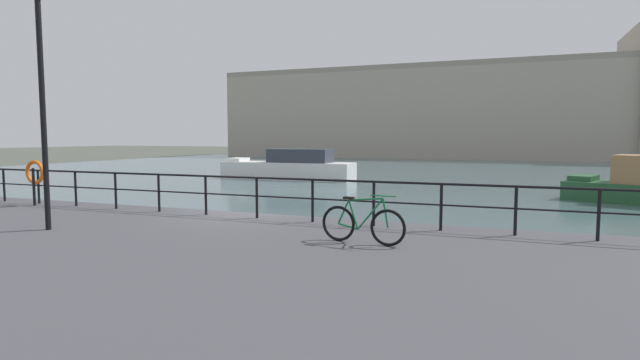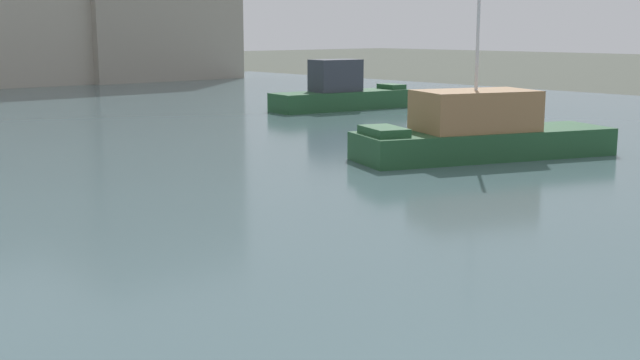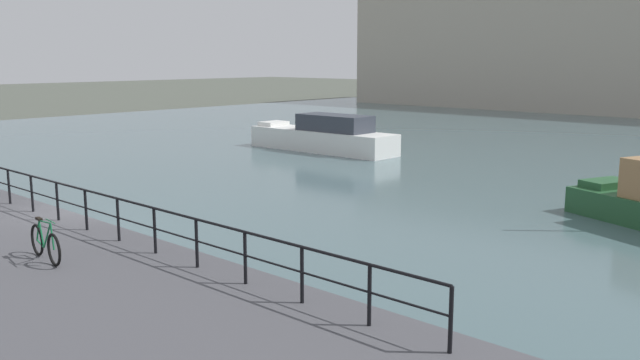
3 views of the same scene
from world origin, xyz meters
name	(u,v)px [view 2 (image 2 of 3)]	position (x,y,z in m)	size (l,w,h in m)	color
moored_white_yacht	(341,93)	(20.65, 27.05, 0.83)	(7.66, 3.09, 2.49)	#23512D
moored_green_narrowboat	(480,132)	(13.21, 12.88, 0.82)	(8.61, 5.19, 6.01)	#23512D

